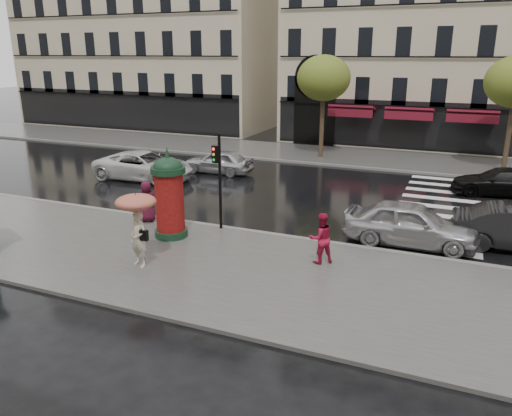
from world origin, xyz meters
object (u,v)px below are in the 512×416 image
at_px(woman_red, 321,238).
at_px(car_black, 500,182).
at_px(car_white, 144,166).
at_px(morris_column, 169,194).
at_px(man_burgundy, 147,202).
at_px(car_silver, 411,224).
at_px(car_far_silver, 219,161).
at_px(traffic_light, 218,172).
at_px(woman_umbrella, 137,218).

relative_size(woman_red, car_black, 0.37).
bearing_deg(car_white, morris_column, -141.64).
distance_m(man_burgundy, car_silver, 10.32).
height_order(car_black, car_far_silver, car_far_silver).
height_order(traffic_light, car_silver, traffic_light).
bearing_deg(morris_column, man_burgundy, 148.55).
bearing_deg(car_silver, traffic_light, 101.22).
bearing_deg(woman_red, car_silver, -167.25).
distance_m(car_white, car_black, 18.53).
relative_size(morris_column, traffic_light, 0.91).
bearing_deg(car_far_silver, car_white, -46.11).
bearing_deg(morris_column, car_far_silver, 107.45).
relative_size(car_silver, car_far_silver, 1.17).
distance_m(morris_column, car_far_silver, 10.88).
relative_size(morris_column, car_black, 0.74).
bearing_deg(woman_umbrella, woman_red, 25.52).
bearing_deg(car_silver, car_black, -21.51).
distance_m(woman_umbrella, car_black, 18.16).
distance_m(woman_red, car_silver, 4.00).
bearing_deg(traffic_light, morris_column, -132.04).
height_order(woman_umbrella, woman_red, woman_umbrella).
xyz_separation_m(woman_red, car_far_silver, (-9.11, 10.54, -0.28)).
relative_size(man_burgundy, car_black, 0.37).
relative_size(woman_umbrella, car_silver, 0.52).
relative_size(man_burgundy, car_silver, 0.35).
distance_m(man_burgundy, car_white, 7.76).
xyz_separation_m(traffic_light, car_silver, (7.05, 1.47, -1.58)).
relative_size(morris_column, car_white, 0.62).
height_order(woman_red, car_far_silver, woman_red).
distance_m(man_burgundy, car_far_silver, 9.34).
relative_size(woman_red, car_far_silver, 0.42).
height_order(traffic_light, car_white, traffic_light).
xyz_separation_m(woman_umbrella, car_far_silver, (-3.80, 13.08, -1.06)).
bearing_deg(man_burgundy, traffic_light, 156.83).
xyz_separation_m(man_burgundy, morris_column, (1.81, -1.10, 0.79)).
height_order(car_silver, car_white, car_silver).
relative_size(woman_umbrella, traffic_light, 0.66).
relative_size(woman_umbrella, morris_column, 0.73).
bearing_deg(man_burgundy, car_silver, 160.62).
relative_size(traffic_light, car_far_silver, 0.92).
xyz_separation_m(woman_umbrella, traffic_light, (0.75, 4.20, 0.64)).
bearing_deg(car_silver, woman_red, 140.98).
bearing_deg(traffic_light, car_white, 142.43).
distance_m(traffic_light, car_silver, 7.37).
relative_size(man_burgundy, traffic_light, 0.45).
distance_m(woman_red, car_black, 13.14).
bearing_deg(man_burgundy, car_white, -83.36).
xyz_separation_m(car_black, car_far_silver, (-14.91, -1.24, 0.03)).
bearing_deg(morris_column, car_white, 130.90).
xyz_separation_m(man_burgundy, car_silver, (10.16, 1.81, -0.15)).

